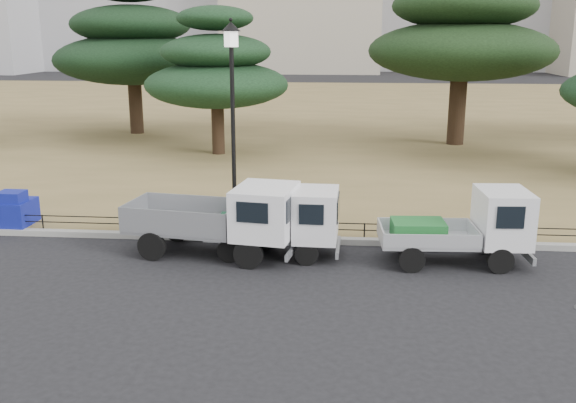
# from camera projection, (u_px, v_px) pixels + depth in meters

# --- Properties ---
(ground) EXTENTS (220.00, 220.00, 0.00)m
(ground) POSITION_uv_depth(u_px,v_px,m) (280.00, 278.00, 14.85)
(ground) COLOR black
(lawn) EXTENTS (120.00, 56.00, 0.15)m
(lawn) POSITION_uv_depth(u_px,v_px,m) (325.00, 114.00, 44.31)
(lawn) COLOR olive
(lawn) RESTS_ON ground
(curb) EXTENTS (120.00, 0.25, 0.16)m
(curb) POSITION_uv_depth(u_px,v_px,m) (290.00, 239.00, 17.34)
(curb) COLOR gray
(curb) RESTS_ON ground
(truck_large) EXTENTS (4.45, 2.26, 1.86)m
(truck_large) POSITION_uv_depth(u_px,v_px,m) (222.00, 216.00, 16.10)
(truck_large) COLOR black
(truck_large) RESTS_ON ground
(truck_kei_front) EXTENTS (3.31, 1.50, 1.73)m
(truck_kei_front) POSITION_uv_depth(u_px,v_px,m) (284.00, 223.00, 16.11)
(truck_kei_front) COLOR black
(truck_kei_front) RESTS_ON ground
(truck_kei_rear) EXTENTS (3.60, 1.71, 1.84)m
(truck_kei_rear) POSITION_uv_depth(u_px,v_px,m) (465.00, 227.00, 15.57)
(truck_kei_rear) COLOR black
(truck_kei_rear) RESTS_ON ground
(street_lamp) EXTENTS (0.50, 0.50, 5.62)m
(street_lamp) POSITION_uv_depth(u_px,v_px,m) (232.00, 94.00, 16.77)
(street_lamp) COLOR black
(street_lamp) RESTS_ON lawn
(pipe_fence) EXTENTS (38.00, 0.04, 0.40)m
(pipe_fence) POSITION_uv_depth(u_px,v_px,m) (290.00, 225.00, 17.39)
(pipe_fence) COLOR black
(pipe_fence) RESTS_ON lawn
(tarp_pile) EXTENTS (1.52, 1.13, 1.01)m
(tarp_pile) POSITION_uv_depth(u_px,v_px,m) (6.00, 211.00, 18.40)
(tarp_pile) COLOR #121C92
(tarp_pile) RESTS_ON lawn
(pine_west_near) EXTENTS (8.30, 8.30, 8.30)m
(pine_west_near) POSITION_uv_depth(u_px,v_px,m) (132.00, 44.00, 34.14)
(pine_west_near) COLOR black
(pine_west_near) RESTS_ON lawn
(pine_center_left) EXTENTS (6.40, 6.40, 6.51)m
(pine_center_left) POSITION_uv_depth(u_px,v_px,m) (216.00, 70.00, 28.39)
(pine_center_left) COLOR black
(pine_center_left) RESTS_ON lawn
(pine_center_right) EXTENTS (8.85, 8.85, 9.39)m
(pine_center_right) POSITION_uv_depth(u_px,v_px,m) (462.00, 31.00, 30.48)
(pine_center_right) COLOR black
(pine_center_right) RESTS_ON lawn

